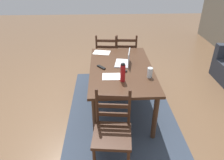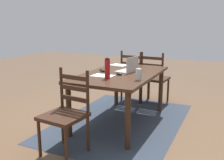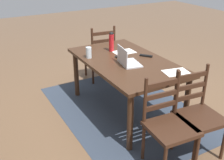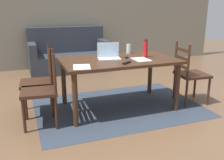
% 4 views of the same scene
% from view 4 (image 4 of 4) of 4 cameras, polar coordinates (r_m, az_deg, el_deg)
% --- Properties ---
extents(ground_plane, '(14.00, 14.00, 0.00)m').
position_cam_4_polar(ground_plane, '(3.90, 1.47, -6.04)').
color(ground_plane, brown).
extents(area_rug, '(2.43, 1.70, 0.01)m').
position_cam_4_polar(area_rug, '(3.90, 1.47, -6.00)').
color(area_rug, '#333D4C').
rests_on(area_rug, ground).
extents(wall_back, '(8.00, 0.12, 2.70)m').
position_cam_4_polar(wall_back, '(6.50, -8.71, 15.01)').
color(wall_back, gray).
rests_on(wall_back, ground).
extents(dining_table, '(1.65, 0.97, 0.74)m').
position_cam_4_polar(dining_table, '(3.70, 1.54, 3.43)').
color(dining_table, '#422819').
rests_on(dining_table, ground).
extents(chair_left_far, '(0.47, 0.47, 0.95)m').
position_cam_4_polar(chair_left_far, '(3.69, -15.93, -0.40)').
color(chair_left_far, '#3D2316').
rests_on(chair_left_far, ground).
extents(chair_left_near, '(0.48, 0.48, 0.95)m').
position_cam_4_polar(chair_left_near, '(3.32, -15.35, -2.22)').
color(chair_left_near, '#3D2316').
rests_on(chair_left_near, ground).
extents(chair_right_near, '(0.48, 0.48, 0.95)m').
position_cam_4_polar(chair_right_near, '(4.13, 17.05, 1.28)').
color(chair_right_near, '#3D2316').
rests_on(chair_right_near, ground).
extents(couch, '(1.80, 0.80, 1.00)m').
position_cam_4_polar(couch, '(6.09, -9.66, 5.45)').
color(couch, '#2D333D').
rests_on(couch, ground).
extents(laptop, '(0.35, 0.28, 0.23)m').
position_cam_4_polar(laptop, '(3.69, -0.73, 5.70)').
color(laptop, silver).
rests_on(laptop, dining_table).
extents(water_bottle, '(0.07, 0.07, 0.28)m').
position_cam_4_polar(water_bottle, '(3.81, 7.48, 7.22)').
color(water_bottle, red).
rests_on(water_bottle, dining_table).
extents(drinking_glass, '(0.08, 0.08, 0.15)m').
position_cam_4_polar(drinking_glass, '(4.13, 3.75, 7.03)').
color(drinking_glass, silver).
rests_on(drinking_glass, dining_table).
extents(computer_mouse, '(0.09, 0.11, 0.03)m').
position_cam_4_polar(computer_mouse, '(3.76, 3.31, 5.23)').
color(computer_mouse, black).
rests_on(computer_mouse, dining_table).
extents(tv_remote, '(0.16, 0.14, 0.02)m').
position_cam_4_polar(tv_remote, '(3.39, 3.33, 3.90)').
color(tv_remote, black).
rests_on(tv_remote, dining_table).
extents(paper_stack_left, '(0.27, 0.33, 0.00)m').
position_cam_4_polar(paper_stack_left, '(3.21, -6.80, 2.94)').
color(paper_stack_left, white).
rests_on(paper_stack_left, dining_table).
extents(paper_stack_right, '(0.22, 0.30, 0.00)m').
position_cam_4_polar(paper_stack_right, '(3.66, 6.53, 4.62)').
color(paper_stack_right, white).
rests_on(paper_stack_right, dining_table).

